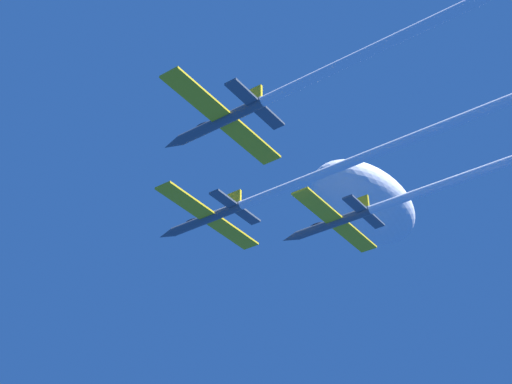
{
  "coord_description": "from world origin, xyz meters",
  "views": [
    {
      "loc": [
        -51.68,
        -44.06,
        -42.76
      ],
      "look_at": [
        -0.05,
        -7.11,
        -0.04
      ],
      "focal_mm": 51.13,
      "sensor_mm": 36.0,
      "label": 1
    }
  ],
  "objects": [
    {
      "name": "cloud_wispy",
      "position": [
        35.12,
        -2.68,
        18.68
      ],
      "size": [
        23.53,
        12.94,
        8.24
      ],
      "primitive_type": "ellipsoid",
      "color": "white"
    },
    {
      "name": "jet_right_wing",
      "position": [
        10.74,
        -26.26,
        0.44
      ],
      "size": [
        15.56,
        54.06,
        2.58
      ],
      "color": "#4C5660"
    },
    {
      "name": "jet_left_wing",
      "position": [
        -11.25,
        -27.42,
        0.14
      ],
      "size": [
        15.56,
        54.53,
        2.58
      ],
      "color": "#4C5660"
    },
    {
      "name": "jet_lead",
      "position": [
        0.34,
        -14.91,
        -0.65
      ],
      "size": [
        15.56,
        51.06,
        2.58
      ],
      "color": "#4C5660"
    }
  ]
}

